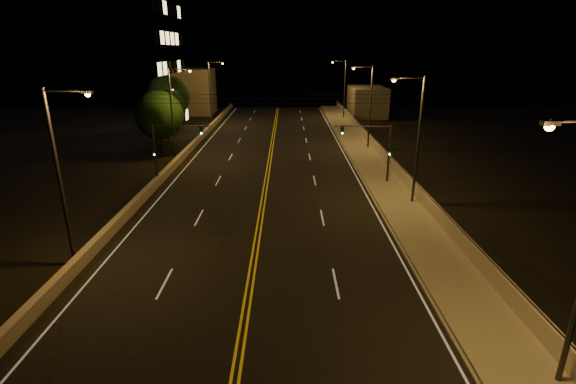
{
  "coord_description": "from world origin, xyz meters",
  "views": [
    {
      "loc": [
        1.95,
        -8.62,
        11.68
      ],
      "look_at": [
        2.0,
        18.0,
        2.5
      ],
      "focal_mm": 26.0,
      "sensor_mm": 36.0,
      "label": 1
    }
  ],
  "objects_px": {
    "streetlight_5": "(174,109)",
    "streetlight_6": "(211,89)",
    "traffic_signal_right": "(378,146)",
    "tree_2": "(168,97)",
    "streetlight_1": "(416,134)",
    "tree_0": "(159,115)",
    "traffic_signal_left": "(166,146)",
    "tree_1": "(167,109)",
    "streetlight_4": "(63,169)",
    "streetlight_3": "(343,86)",
    "building_tower": "(77,23)",
    "streetlight_2": "(368,103)"
  },
  "relations": [
    {
      "from": "streetlight_1",
      "to": "tree_2",
      "type": "height_order",
      "value": "streetlight_1"
    },
    {
      "from": "streetlight_1",
      "to": "traffic_signal_left",
      "type": "distance_m",
      "value": 21.05
    },
    {
      "from": "streetlight_4",
      "to": "tree_0",
      "type": "xyz_separation_m",
      "value": [
        -2.45,
        25.64,
        -1.02
      ]
    },
    {
      "from": "tree_1",
      "to": "tree_2",
      "type": "relative_size",
      "value": 0.82
    },
    {
      "from": "streetlight_4",
      "to": "streetlight_5",
      "type": "xyz_separation_m",
      "value": [
        0.0,
        23.0,
        0.0
      ]
    },
    {
      "from": "traffic_signal_left",
      "to": "streetlight_5",
      "type": "bearing_deg",
      "value": 98.4
    },
    {
      "from": "streetlight_4",
      "to": "tree_1",
      "type": "height_order",
      "value": "streetlight_4"
    },
    {
      "from": "streetlight_5",
      "to": "streetlight_6",
      "type": "xyz_separation_m",
      "value": [
        0.0,
        22.76,
        0.0
      ]
    },
    {
      "from": "streetlight_4",
      "to": "building_tower",
      "type": "distance_m",
      "value": 41.85
    },
    {
      "from": "streetlight_3",
      "to": "streetlight_5",
      "type": "relative_size",
      "value": 1.0
    },
    {
      "from": "streetlight_4",
      "to": "tree_0",
      "type": "height_order",
      "value": "streetlight_4"
    },
    {
      "from": "streetlight_4",
      "to": "tree_2",
      "type": "height_order",
      "value": "streetlight_4"
    },
    {
      "from": "streetlight_6",
      "to": "tree_1",
      "type": "distance_m",
      "value": 12.58
    },
    {
      "from": "traffic_signal_right",
      "to": "traffic_signal_left",
      "type": "xyz_separation_m",
      "value": [
        -18.66,
        0.0,
        0.0
      ]
    },
    {
      "from": "streetlight_2",
      "to": "streetlight_6",
      "type": "xyz_separation_m",
      "value": [
        -21.48,
        17.11,
        0.0
      ]
    },
    {
      "from": "streetlight_4",
      "to": "tree_1",
      "type": "relative_size",
      "value": 1.46
    },
    {
      "from": "streetlight_6",
      "to": "building_tower",
      "type": "xyz_separation_m",
      "value": [
        -15.69,
        -8.06,
        9.17
      ]
    },
    {
      "from": "streetlight_1",
      "to": "tree_1",
      "type": "relative_size",
      "value": 1.46
    },
    {
      "from": "streetlight_1",
      "to": "tree_2",
      "type": "distance_m",
      "value": 39.98
    },
    {
      "from": "streetlight_4",
      "to": "streetlight_5",
      "type": "distance_m",
      "value": 23.0
    },
    {
      "from": "tree_1",
      "to": "traffic_signal_right",
      "type": "bearing_deg",
      "value": -38.7
    },
    {
      "from": "streetlight_5",
      "to": "traffic_signal_right",
      "type": "relative_size",
      "value": 1.79
    },
    {
      "from": "streetlight_5",
      "to": "building_tower",
      "type": "height_order",
      "value": "building_tower"
    },
    {
      "from": "streetlight_5",
      "to": "traffic_signal_left",
      "type": "relative_size",
      "value": 1.79
    },
    {
      "from": "streetlight_5",
      "to": "streetlight_6",
      "type": "height_order",
      "value": "same"
    },
    {
      "from": "building_tower",
      "to": "streetlight_3",
      "type": "bearing_deg",
      "value": 20.91
    },
    {
      "from": "streetlight_1",
      "to": "streetlight_5",
      "type": "bearing_deg",
      "value": 147.97
    },
    {
      "from": "streetlight_3",
      "to": "streetlight_6",
      "type": "height_order",
      "value": "same"
    },
    {
      "from": "traffic_signal_left",
      "to": "tree_1",
      "type": "height_order",
      "value": "tree_1"
    },
    {
      "from": "streetlight_1",
      "to": "tree_0",
      "type": "distance_m",
      "value": 28.84
    },
    {
      "from": "traffic_signal_right",
      "to": "traffic_signal_left",
      "type": "relative_size",
      "value": 1.0
    },
    {
      "from": "traffic_signal_right",
      "to": "tree_2",
      "type": "bearing_deg",
      "value": 135.43
    },
    {
      "from": "streetlight_1",
      "to": "tree_1",
      "type": "xyz_separation_m",
      "value": [
        -25.4,
        24.32,
        -1.4
      ]
    },
    {
      "from": "streetlight_6",
      "to": "traffic_signal_right",
      "type": "bearing_deg",
      "value": -57.28
    },
    {
      "from": "streetlight_4",
      "to": "streetlight_6",
      "type": "relative_size",
      "value": 1.0
    },
    {
      "from": "streetlight_4",
      "to": "building_tower",
      "type": "bearing_deg",
      "value": 112.6
    },
    {
      "from": "streetlight_6",
      "to": "traffic_signal_left",
      "type": "distance_m",
      "value": 31.03
    },
    {
      "from": "streetlight_1",
      "to": "tree_2",
      "type": "xyz_separation_m",
      "value": [
        -26.58,
        29.86,
        -0.48
      ]
    },
    {
      "from": "traffic_signal_right",
      "to": "streetlight_3",
      "type": "bearing_deg",
      "value": 87.52
    },
    {
      "from": "streetlight_4",
      "to": "traffic_signal_left",
      "type": "distance_m",
      "value": 15.02
    },
    {
      "from": "streetlight_1",
      "to": "traffic_signal_left",
      "type": "bearing_deg",
      "value": 165.45
    },
    {
      "from": "building_tower",
      "to": "tree_0",
      "type": "relative_size",
      "value": 4.19
    },
    {
      "from": "streetlight_5",
      "to": "streetlight_6",
      "type": "bearing_deg",
      "value": 90.0
    },
    {
      "from": "streetlight_1",
      "to": "streetlight_4",
      "type": "distance_m",
      "value": 23.51
    },
    {
      "from": "streetlight_3",
      "to": "traffic_signal_left",
      "type": "xyz_separation_m",
      "value": [
        -20.27,
        -37.08,
        -2.11
      ]
    },
    {
      "from": "streetlight_2",
      "to": "traffic_signal_left",
      "type": "height_order",
      "value": "streetlight_2"
    },
    {
      "from": "streetlight_5",
      "to": "tree_0",
      "type": "bearing_deg",
      "value": 132.85
    },
    {
      "from": "streetlight_4",
      "to": "building_tower",
      "type": "xyz_separation_m",
      "value": [
        -15.69,
        37.7,
        9.17
      ]
    },
    {
      "from": "streetlight_2",
      "to": "streetlight_3",
      "type": "distance_m",
      "value": 23.26
    },
    {
      "from": "streetlight_2",
      "to": "tree_1",
      "type": "distance_m",
      "value": 25.97
    }
  ]
}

